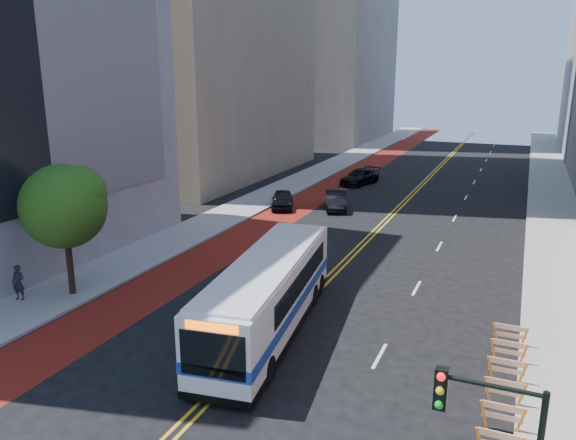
# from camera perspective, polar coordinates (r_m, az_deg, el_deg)

# --- Properties ---
(ground) EXTENTS (160.00, 160.00, 0.00)m
(ground) POSITION_cam_1_polar(r_m,az_deg,el_deg) (20.58, -8.95, -18.34)
(ground) COLOR black
(ground) RESTS_ON ground
(sidewalk_left) EXTENTS (4.00, 140.00, 0.15)m
(sidewalk_left) POSITION_cam_1_polar(r_m,az_deg,el_deg) (50.57, -2.63, 2.18)
(sidewalk_left) COLOR gray
(sidewalk_left) RESTS_ON ground
(sidewalk_right) EXTENTS (4.00, 140.00, 0.15)m
(sidewalk_right) POSITION_cam_1_polar(r_m,az_deg,el_deg) (45.87, 25.52, -0.62)
(sidewalk_right) COLOR gray
(sidewalk_right) RESTS_ON ground
(bus_lane_paint) EXTENTS (3.60, 140.00, 0.01)m
(bus_lane_paint) POSITION_cam_1_polar(r_m,az_deg,el_deg) (49.06, 1.48, 1.71)
(bus_lane_paint) COLOR maroon
(bus_lane_paint) RESTS_ON ground
(center_line_inner) EXTENTS (0.14, 140.00, 0.01)m
(center_line_inner) POSITION_cam_1_polar(r_m,az_deg,el_deg) (46.82, 10.53, 0.81)
(center_line_inner) COLOR gold
(center_line_inner) RESTS_ON ground
(center_line_outer) EXTENTS (0.14, 140.00, 0.01)m
(center_line_outer) POSITION_cam_1_polar(r_m,az_deg,el_deg) (46.75, 10.96, 0.77)
(center_line_outer) COLOR gold
(center_line_outer) RESTS_ON ground
(lane_dashes) EXTENTS (0.14, 98.20, 0.01)m
(lane_dashes) POSITION_cam_1_polar(r_m,az_deg,el_deg) (53.81, 17.61, 2.19)
(lane_dashes) COLOR silver
(lane_dashes) RESTS_ON ground
(construction_barriers) EXTENTS (1.42, 10.91, 1.00)m
(construction_barriers) POSITION_cam_1_polar(r_m,az_deg,el_deg) (20.74, 21.06, -16.76)
(construction_barriers) COLOR orange
(construction_barriers) RESTS_ON ground
(street_tree) EXTENTS (4.20, 4.20, 6.70)m
(street_tree) POSITION_cam_1_polar(r_m,az_deg,el_deg) (29.78, -21.71, 1.61)
(street_tree) COLOR black
(street_tree) RESTS_ON sidewalk_left
(transit_bus) EXTENTS (4.34, 12.65, 3.41)m
(transit_bus) POSITION_cam_1_polar(r_m,az_deg,el_deg) (24.83, -1.93, -7.45)
(transit_bus) COLOR silver
(transit_bus) RESTS_ON ground
(car_a) EXTENTS (3.24, 4.68, 1.48)m
(car_a) POSITION_cam_1_polar(r_m,az_deg,el_deg) (47.21, -0.59, 2.10)
(car_a) COLOR black
(car_a) RESTS_ON ground
(car_b) EXTENTS (3.20, 5.04, 1.57)m
(car_b) POSITION_cam_1_polar(r_m,az_deg,el_deg) (47.11, 4.87, 2.07)
(car_b) COLOR black
(car_b) RESTS_ON ground
(car_c) EXTENTS (3.51, 5.67, 1.53)m
(car_c) POSITION_cam_1_polar(r_m,az_deg,el_deg) (57.79, 7.31, 4.39)
(car_c) COLOR black
(car_c) RESTS_ON ground
(pedestrian) EXTENTS (0.73, 0.56, 1.80)m
(pedestrian) POSITION_cam_1_polar(r_m,az_deg,el_deg) (31.05, -25.71, -5.75)
(pedestrian) COLOR black
(pedestrian) RESTS_ON sidewalk_left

